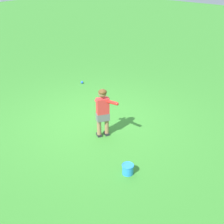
% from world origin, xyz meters
% --- Properties ---
extents(ground_plane, '(40.00, 40.00, 0.00)m').
position_xyz_m(ground_plane, '(0.00, 0.00, 0.00)').
color(ground_plane, '#38842D').
extents(child_batter, '(0.64, 0.34, 1.08)m').
position_xyz_m(child_batter, '(0.56, -0.38, 0.65)').
color(child_batter, '#232328').
rests_on(child_batter, ground).
extents(play_ball_midfield, '(0.08, 0.08, 0.08)m').
position_xyz_m(play_ball_midfield, '(-1.91, 1.45, 0.04)').
color(play_ball_midfield, blue).
rests_on(play_ball_midfield, ground).
extents(toy_bucket, '(0.22, 0.22, 0.19)m').
position_xyz_m(toy_bucket, '(1.73, -1.06, 0.10)').
color(toy_bucket, '#2884DB').
rests_on(toy_bucket, ground).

